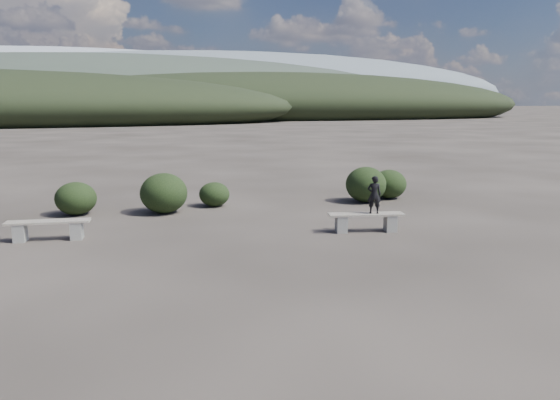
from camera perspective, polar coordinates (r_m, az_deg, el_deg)
name	(u,v)px	position (r m, az deg, el deg)	size (l,w,h in m)	color
ground	(307,296)	(9.75, 2.80, -10.03)	(1200.00, 1200.00, 0.00)	#292420
bench_left	(48,228)	(14.67, -23.04, -2.74)	(2.02, 0.64, 0.50)	gray
bench_right	(366,221)	(14.56, 8.97, -2.14)	(2.02, 0.82, 0.49)	gray
seated_person	(374,195)	(14.48, 9.82, 0.56)	(0.36, 0.24, 1.00)	black
shrub_a	(76,198)	(17.66, -20.56, 0.15)	(1.23, 1.23, 1.01)	black
shrub_b	(164,193)	(17.18, -12.05, 0.71)	(1.45, 1.45, 1.24)	black
shrub_c	(214,194)	(18.06, -6.88, 0.60)	(1.00, 1.00, 0.80)	black
shrub_d	(366,184)	(18.92, 8.96, 1.61)	(1.39, 1.39, 1.22)	black
shrub_e	(389,184)	(19.83, 11.32, 1.65)	(1.23, 1.23, 1.03)	black
mountain_ridges	(99,91)	(347.76, -18.37, 10.80)	(500.00, 400.00, 56.00)	black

